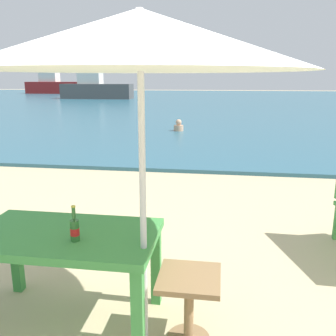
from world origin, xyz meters
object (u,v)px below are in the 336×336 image
Objects in this scene: side_table_wood at (189,299)px; boat_ferry at (96,89)px; beer_bottle_amber at (75,228)px; patio_umbrella at (140,40)px; swimmer_person at (179,126)px; boat_fishing_trawler at (54,86)px; picnic_table_green at (65,246)px.

side_table_wood is 32.41m from boat_ferry.
patio_umbrella is at bearing -4.19° from beer_bottle_amber.
boat_fishing_trawler is at bearing 122.15° from swimmer_person.
patio_umbrella is (0.51, -0.04, 1.26)m from beer_bottle_amber.
side_table_wood is at bearing -69.51° from boat_ferry.
beer_bottle_amber reaches higher than side_table_wood.
beer_bottle_amber is 0.65× the size of swimmer_person.
patio_umbrella is at bearing -170.24° from side_table_wood.
patio_umbrella reaches higher than side_table_wood.
boat_fishing_trawler is (-19.58, 40.84, 0.12)m from beer_bottle_amber.
boat_ferry is at bearing 116.73° from swimmer_person.
side_table_wood reaches higher than swimmer_person.
swimmer_person is at bearing -63.27° from boat_ferry.
beer_bottle_amber is 10.52m from swimmer_person.
patio_umbrella is 0.36× the size of boat_ferry.
picnic_table_green is 0.20× the size of boat_fishing_trawler.
picnic_table_green reaches higher than side_table_wood.
side_table_wood is (0.83, 0.02, -0.50)m from beer_bottle_amber.
patio_umbrella is 10.74m from swimmer_person.
swimmer_person is at bearing 92.03° from picnic_table_green.
swimmer_person is (-0.37, 10.37, -0.41)m from picnic_table_green.
beer_bottle_amber is at bearing -41.01° from picnic_table_green.
patio_umbrella reaches higher than beer_bottle_amber.
patio_umbrella is 32.37m from boat_ferry.
beer_bottle_amber is 0.12× the size of patio_umbrella.
boat_fishing_trawler is (-19.45, 40.72, 0.33)m from picnic_table_green.
boat_fishing_trawler is at bearing 115.52° from picnic_table_green.
swimmer_person is (-0.50, 10.49, -0.61)m from beer_bottle_amber.
boat_ferry is (-10.38, 30.25, 0.28)m from picnic_table_green.
boat_ferry reaches higher than swimmer_person.
boat_ferry is 13.85m from boat_fishing_trawler.
boat_fishing_trawler is (-19.08, 30.35, 0.74)m from swimmer_person.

